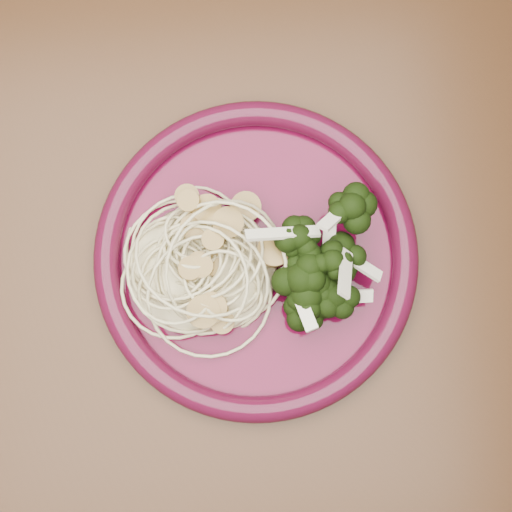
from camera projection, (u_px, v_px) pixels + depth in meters
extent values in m
plane|color=brown|center=(290.00, 325.00, 1.38)|extent=(3.50, 3.50, 0.00)
cube|color=#472814|center=(328.00, 284.00, 0.66)|extent=(1.20, 0.80, 0.04)
cylinder|color=#500622|center=(256.00, 259.00, 0.64)|extent=(0.31, 0.31, 0.01)
torus|color=#500E27|center=(256.00, 257.00, 0.63)|extent=(0.32, 0.32, 0.02)
ellipsoid|color=beige|center=(202.00, 267.00, 0.62)|extent=(0.15, 0.13, 0.03)
ellipsoid|color=black|center=(323.00, 240.00, 0.61)|extent=(0.12, 0.17, 0.05)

